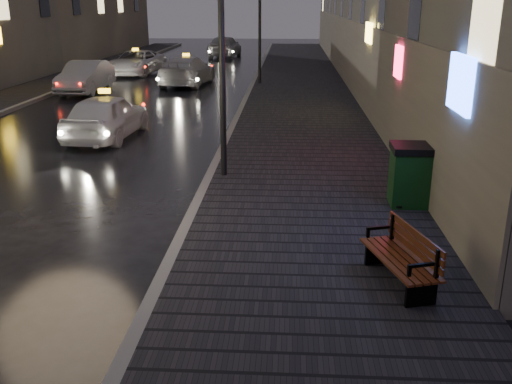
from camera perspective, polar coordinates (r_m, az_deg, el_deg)
ground at (r=8.66m, az=-20.32°, el=-10.62°), size 120.00×120.00×0.00m
sidewalk at (r=28.16m, az=4.50°, el=10.37°), size 4.60×58.00×0.15m
curb at (r=28.22m, az=-0.46°, el=10.44°), size 0.20×58.00×0.15m
sidewalk_far at (r=30.63m, az=-20.18°, el=9.98°), size 2.40×58.00×0.15m
curb_far at (r=30.14m, az=-17.87°, el=10.09°), size 0.20×58.00×0.15m
lamp_near at (r=12.97m, az=-3.48°, el=16.03°), size 0.36×0.36×5.28m
lamp_far at (r=28.92m, az=0.38°, el=17.43°), size 0.36×0.36×5.28m
bench at (r=8.52m, az=14.55°, el=-6.29°), size 0.98×1.69×0.82m
trash_bin at (r=11.77m, az=15.17°, el=1.72°), size 0.82×0.82×1.23m
taxi_near at (r=18.27m, az=-14.73°, el=7.37°), size 1.90×4.19×1.40m
car_left_mid at (r=28.10m, az=-16.69°, el=10.97°), size 1.53×4.34×1.43m
taxi_mid at (r=29.58m, az=-6.95°, el=11.95°), size 2.52×5.14×1.44m
taxi_far at (r=34.58m, az=-11.89°, el=12.56°), size 2.85×5.12×1.35m
car_far at (r=44.58m, az=-3.15°, el=14.35°), size 2.39×4.94×1.62m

